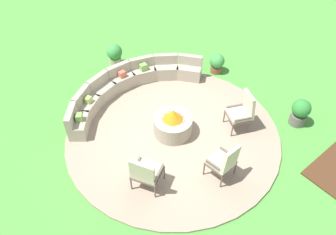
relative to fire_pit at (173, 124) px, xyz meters
The scene contains 10 objects.
ground_plane 0.36m from the fire_pit, ahead, with size 24.00×24.00×0.00m, color #478C38.
patio_circle 0.33m from the fire_pit, ahead, with size 5.64×5.64×0.06m, color gray.
fire_pit is the anchor object (origin of this frame).
curved_stone_bench 2.07m from the fire_pit, 89.44° to the left, with size 4.64×1.60×0.74m.
lounge_chair_front_left 1.84m from the fire_pit, 148.89° to the right, with size 0.81×0.83×1.07m.
lounge_chair_front_right 1.82m from the fire_pit, 90.48° to the right, with size 0.65×0.60×1.04m.
lounge_chair_back_left 1.84m from the fire_pit, 32.39° to the right, with size 0.76×0.76×1.11m.
potted_plant_0 3.18m from the fire_pit, 23.46° to the left, with size 0.48×0.48×0.66m.
potted_plant_1 3.45m from the fire_pit, 32.41° to the right, with size 0.50×0.50×0.80m.
potted_plant_2 3.74m from the fire_pit, 81.33° to the left, with size 0.52×0.52×0.77m.
Camera 1 is at (-3.82, -4.49, 6.26)m, focal length 34.29 mm.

